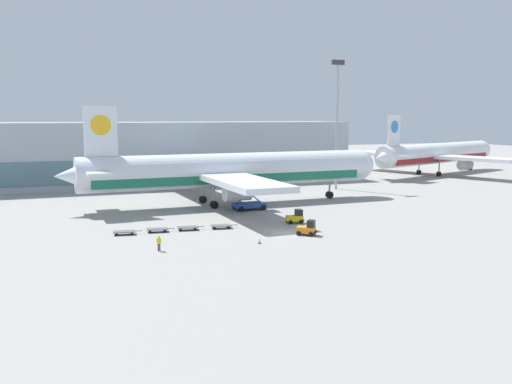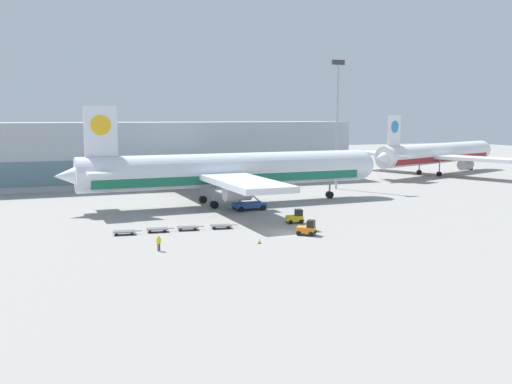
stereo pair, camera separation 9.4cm
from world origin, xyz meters
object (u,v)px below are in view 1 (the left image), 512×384
object	(u,v)px
airplane_main	(226,171)
ground_crew_near	(159,242)
airplane_distant	(436,154)
baggage_dolly_lead	(124,232)
baggage_dolly_second	(157,229)
baggage_tug_foreground	(307,229)
baggage_dolly_trail	(221,226)
light_mast	(337,116)
baggage_dolly_third	(188,227)
traffic_cone_near	(260,241)
scissor_lift_loader	(249,198)
baggage_tug_mid	(296,217)

from	to	relation	value
airplane_main	ground_crew_near	size ratio (longest dim) A/B	32.04
airplane_main	airplane_distant	world-z (taller)	airplane_main
baggage_dolly_lead	ground_crew_near	xyz separation A→B (m)	(2.48, -10.63, 0.69)
airplane_distant	ground_crew_near	size ratio (longest dim) A/B	28.01
airplane_main	baggage_dolly_second	distance (m)	25.68
baggage_tug_foreground	baggage_dolly_trail	world-z (taller)	baggage_tug_foreground
airplane_main	baggage_tug_foreground	xyz separation A→B (m)	(1.97, -28.28, -4.96)
light_mast	baggage_dolly_third	bearing A→B (deg)	-141.35
baggage_tug_foreground	traffic_cone_near	size ratio (longest dim) A/B	4.70
traffic_cone_near	baggage_dolly_second	bearing A→B (deg)	132.51
scissor_lift_loader	baggage_dolly_lead	xyz separation A→B (m)	(-22.06, -13.07, -1.61)
baggage_dolly_third	ground_crew_near	world-z (taller)	ground_crew_near
baggage_dolly_lead	traffic_cone_near	distance (m)	18.38
light_mast	scissor_lift_loader	world-z (taller)	light_mast
traffic_cone_near	baggage_tug_foreground	bearing A→B (deg)	17.28
baggage_tug_foreground	baggage_dolly_trail	size ratio (longest dim) A/B	0.74
airplane_distant	scissor_lift_loader	size ratio (longest dim) A/B	9.60
baggage_tug_mid	traffic_cone_near	distance (m)	14.34
airplane_distant	baggage_dolly_third	distance (m)	93.41
baggage_dolly_third	traffic_cone_near	world-z (taller)	traffic_cone_near
airplane_distant	baggage_dolly_lead	distance (m)	100.71
light_mast	baggage_tug_mid	xyz separation A→B (m)	(-24.34, -32.63, -14.47)
baggage_dolly_lead	baggage_dolly_second	xyz separation A→B (m)	(4.38, 0.19, 0.00)
baggage_dolly_lead	baggage_dolly_third	world-z (taller)	same
light_mast	baggage_dolly_lead	distance (m)	60.23
airplane_distant	baggage_dolly_lead	world-z (taller)	airplane_distant
airplane_main	baggage_dolly_third	bearing A→B (deg)	-122.90
ground_crew_near	traffic_cone_near	xyz separation A→B (m)	(12.21, -0.43, -0.79)
baggage_dolly_second	baggage_dolly_trail	xyz separation A→B (m)	(8.71, -0.66, 0.00)
baggage_dolly_lead	baggage_tug_mid	bearing A→B (deg)	6.08
scissor_lift_loader	baggage_tug_mid	world-z (taller)	scissor_lift_loader
baggage_dolly_third	ground_crew_near	distance (m)	12.23
baggage_tug_foreground	baggage_dolly_third	size ratio (longest dim) A/B	0.74
scissor_lift_loader	ground_crew_near	xyz separation A→B (m)	(-19.58, -23.69, -0.93)
light_mast	baggage_dolly_third	world-z (taller)	light_mast
airplane_main	baggage_dolly_lead	xyz separation A→B (m)	(-20.30, -19.58, -5.45)
baggage_dolly_third	scissor_lift_loader	bearing A→B (deg)	51.12
light_mast	baggage_dolly_trail	world-z (taller)	light_mast
airplane_main	baggage_tug_mid	size ratio (longest dim) A/B	22.48
scissor_lift_loader	light_mast	bearing A→B (deg)	33.82
baggage_tug_foreground	airplane_distant	bearing A→B (deg)	80.69
airplane_distant	baggage_tug_foreground	distance (m)	87.52
ground_crew_near	traffic_cone_near	world-z (taller)	ground_crew_near
light_mast	baggage_tug_foreground	world-z (taller)	light_mast
ground_crew_near	traffic_cone_near	bearing A→B (deg)	-17.06
airplane_main	ground_crew_near	distance (m)	35.40
scissor_lift_loader	baggage_dolly_second	bearing A→B (deg)	-145.73
light_mast	airplane_main	size ratio (longest dim) A/B	0.46
light_mast	baggage_dolly_lead	size ratio (longest dim) A/B	7.14
baggage_tug_mid	baggage_dolly_second	bearing A→B (deg)	-175.99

